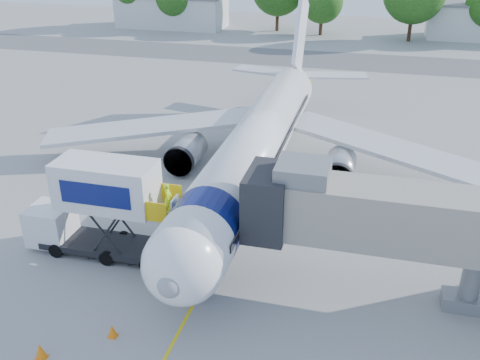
# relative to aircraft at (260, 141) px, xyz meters

# --- Properties ---
(ground) EXTENTS (160.00, 160.00, 0.00)m
(ground) POSITION_rel_aircraft_xyz_m (0.00, -4.12, -2.95)
(ground) COLOR #969693
(ground) RESTS_ON ground
(guidance_line) EXTENTS (0.15, 70.00, 0.01)m
(guidance_line) POSITION_rel_aircraft_xyz_m (0.00, -4.12, -2.94)
(guidance_line) COLOR yellow
(guidance_line) RESTS_ON ground
(taxiway_strip) EXTENTS (120.00, 10.00, 0.01)m
(taxiway_strip) POSITION_rel_aircraft_xyz_m (0.00, 37.88, -2.94)
(taxiway_strip) COLOR #59595B
(taxiway_strip) RESTS_ON ground
(aircraft) EXTENTS (34.17, 37.73, 11.35)m
(aircraft) POSITION_rel_aircraft_xyz_m (0.00, 0.00, 0.00)
(aircraft) COLOR white
(aircraft) RESTS_ON ground
(jet_bridge) EXTENTS (13.90, 3.20, 6.60)m
(jet_bridge) POSITION_rel_aircraft_xyz_m (7.99, -11.12, 1.39)
(jet_bridge) COLOR gray
(jet_bridge) RESTS_ON ground
(catering_hiloader) EXTENTS (8.50, 2.44, 5.50)m
(catering_hiloader) POSITION_rel_aircraft_xyz_m (-6.27, -11.12, -0.19)
(catering_hiloader) COLOR black
(catering_hiloader) RESTS_ON ground
(safety_cone_a) EXTENTS (0.42, 0.42, 0.66)m
(safety_cone_a) POSITION_rel_aircraft_xyz_m (-2.71, -17.07, -2.63)
(safety_cone_a) COLOR orange
(safety_cone_a) RESTS_ON ground
(safety_cone_b) EXTENTS (0.48, 0.48, 0.76)m
(safety_cone_b) POSITION_rel_aircraft_xyz_m (-5.00, -19.01, -2.58)
(safety_cone_b) COLOR orange
(safety_cone_b) RESTS_ON ground
(outbuilding_left) EXTENTS (18.40, 8.40, 5.30)m
(outbuilding_left) POSITION_rel_aircraft_xyz_m (-28.00, 55.88, -0.29)
(outbuilding_left) COLOR silver
(outbuilding_left) RESTS_ON ground
(tree_d) EXTENTS (6.52, 6.52, 8.32)m
(tree_d) POSITION_rel_aircraft_xyz_m (-2.33, 54.92, 2.10)
(tree_d) COLOR #382314
(tree_d) RESTS_ON ground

